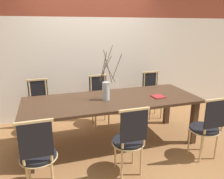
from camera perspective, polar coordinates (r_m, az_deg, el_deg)
ground_plane at (r=3.71m, az=0.00°, el=-13.64°), size 16.00×16.00×0.00m
wall_rear at (r=4.51m, az=-5.29°, el=13.05°), size 12.00×0.06×3.20m
dining_table at (r=3.42m, az=0.00°, el=-3.81°), size 2.70×1.01×0.76m
chair_near_leftend at (r=2.63m, az=-18.75°, el=-15.47°), size 0.42×0.42×0.94m
chair_near_left at (r=2.79m, az=4.65°, el=-12.60°), size 0.42×0.42×0.94m
chair_near_center at (r=3.37m, az=23.60°, el=-8.69°), size 0.42×0.42×0.94m
chair_far_leftend at (r=4.10m, az=-18.50°, el=-3.73°), size 0.42×0.42×0.94m
chair_far_left at (r=4.21m, az=-3.27°, el=-2.34°), size 0.42×0.42×0.94m
chair_far_center at (r=4.61m, az=10.47°, el=-0.95°), size 0.42×0.42×0.94m
vase_centerpiece at (r=3.30m, az=-1.56°, el=-0.08°), size 0.28×0.36×0.81m
book_stack at (r=3.55m, az=11.98°, el=-1.80°), size 0.20×0.20×0.02m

